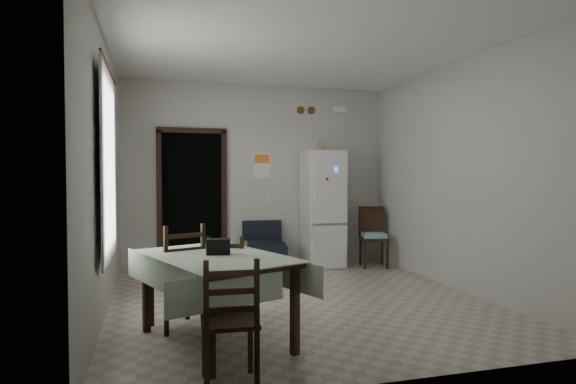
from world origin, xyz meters
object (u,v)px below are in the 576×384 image
at_px(fridge, 323,209).
at_px(dining_chair_far_right, 228,279).
at_px(navy_seat, 265,246).
at_px(dining_chair_near_head, 230,320).
at_px(corner_chair, 374,237).
at_px(dining_chair_far_left, 177,275).
at_px(dining_table, 216,299).

bearing_deg(fridge, dining_chair_far_right, -127.13).
distance_m(navy_seat, dining_chair_far_right, 2.69).
bearing_deg(dining_chair_near_head, corner_chair, -124.60).
bearing_deg(dining_chair_far_left, navy_seat, -140.01).
height_order(fridge, dining_chair_far_left, fridge).
bearing_deg(dining_chair_far_left, fridge, -153.68).
distance_m(dining_table, dining_chair_far_right, 0.56).
distance_m(dining_table, dining_chair_far_left, 0.61).
bearing_deg(corner_chair, navy_seat, -175.05).
height_order(corner_chair, dining_chair_near_head, corner_chair).
xyz_separation_m(fridge, corner_chair, (0.77, -0.25, -0.45)).
bearing_deg(dining_chair_near_head, dining_chair_far_right, -94.66).
bearing_deg(corner_chair, dining_chair_near_head, -114.65).
relative_size(dining_chair_far_right, dining_chair_near_head, 0.97).
distance_m(corner_chair, dining_table, 3.99).
height_order(navy_seat, corner_chair, corner_chair).
height_order(dining_table, dining_chair_near_head, dining_chair_near_head).
bearing_deg(dining_table, dining_chair_near_head, -111.74).
bearing_deg(dining_chair_near_head, dining_table, -87.30).
height_order(fridge, corner_chair, fridge).
relative_size(navy_seat, dining_table, 0.50).
distance_m(fridge, dining_table, 3.72).
bearing_deg(navy_seat, fridge, 4.29).
relative_size(dining_chair_far_left, dining_chair_near_head, 1.11).
height_order(navy_seat, dining_chair_far_left, dining_chair_far_left).
distance_m(fridge, corner_chair, 0.92).
bearing_deg(dining_chair_far_left, dining_chair_near_head, 81.48).
relative_size(dining_table, dining_chair_near_head, 1.62).
xyz_separation_m(fridge, navy_seat, (-0.94, 0.00, -0.55)).
bearing_deg(dining_chair_near_head, fridge, -114.71).
relative_size(navy_seat, dining_chair_near_head, 0.82).
xyz_separation_m(dining_chair_far_left, dining_chair_far_right, (0.49, 0.01, -0.06)).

